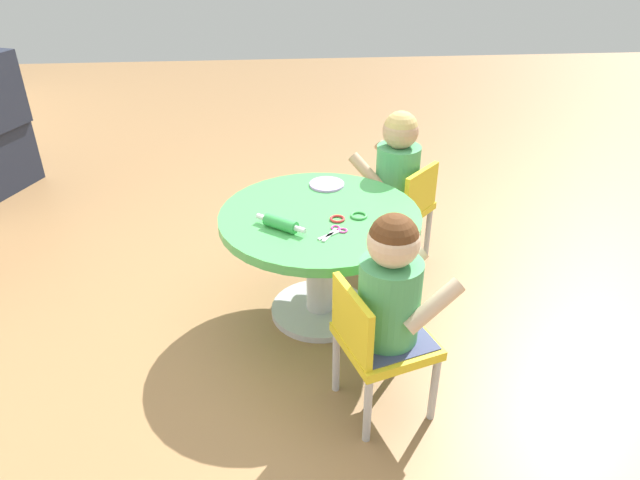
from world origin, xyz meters
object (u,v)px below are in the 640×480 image
seated_child_left (392,285)px  child_chair_right (401,208)px  rolling_pin (281,223)px  craft_table (320,241)px  seated_child_right (397,163)px  child_chair_left (377,341)px  craft_scissors (335,232)px

seated_child_left → child_chair_right: (0.98, -0.25, -0.23)m
rolling_pin → seated_child_left: bearing=-141.9°
craft_table → seated_child_right: seated_child_right is taller
craft_table → child_chair_left: 0.60m
rolling_pin → craft_scissors: 0.21m
craft_scissors → seated_child_left: bearing=-160.5°
child_chair_left → child_chair_right: (0.99, -0.29, 0.00)m
child_chair_right → craft_scissors: child_chair_right is taller
child_chair_left → seated_child_left: (0.01, -0.04, 0.23)m
child_chair_right → rolling_pin: 0.83m
child_chair_right → rolling_pin: size_ratio=2.74×
rolling_pin → seated_child_right: bearing=-45.8°
seated_child_left → craft_scissors: seated_child_left is taller
seated_child_right → craft_scissors: bearing=148.8°
craft_table → seated_child_left: size_ratio=1.64×
child_chair_left → seated_child_right: (1.02, -0.26, 0.23)m
craft_table → rolling_pin: 0.25m
rolling_pin → craft_scissors: (-0.05, -0.21, -0.02)m
rolling_pin → child_chair_right: bearing=-48.7°
seated_child_right → craft_scissors: 0.70m
seated_child_right → child_chair_right: bearing=-133.5°
child_chair_left → rolling_pin: 0.60m
child_chair_left → rolling_pin: bearing=34.2°
seated_child_right → seated_child_left: bearing=167.7°
seated_child_left → craft_scissors: bearing=19.5°
craft_table → seated_child_right: (0.44, -0.41, 0.15)m
child_chair_left → seated_child_left: size_ratio=1.05×
craft_table → seated_child_left: 0.62m
craft_table → seated_child_left: (-0.57, -0.19, 0.15)m
child_chair_left → rolling_pin: size_ratio=2.74×
craft_table → rolling_pin: size_ratio=4.29×
child_chair_right → rolling_pin: bearing=131.3°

